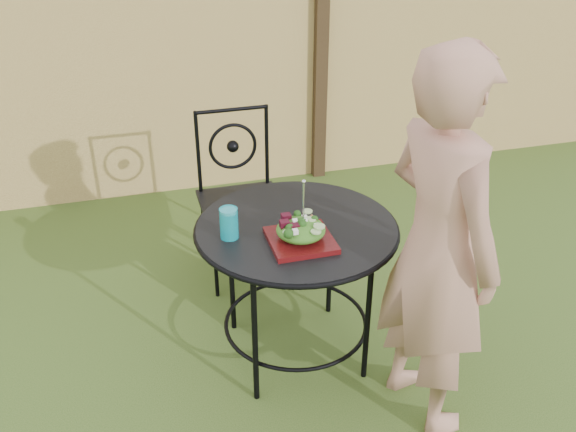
{
  "coord_description": "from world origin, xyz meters",
  "views": [
    {
      "loc": [
        -0.15,
        -2.15,
        2.16
      ],
      "look_at": [
        0.53,
        0.27,
        0.75
      ],
      "focal_mm": 40.0,
      "sensor_mm": 36.0,
      "label": 1
    }
  ],
  "objects_px": {
    "diner": "(439,249)",
    "salad_plate": "(301,240)",
    "patio_table": "(296,252)",
    "patio_chair": "(240,192)"
  },
  "relations": [
    {
      "from": "salad_plate",
      "to": "patio_table",
      "type": "bearing_deg",
      "value": 80.61
    },
    {
      "from": "patio_table",
      "to": "patio_chair",
      "type": "distance_m",
      "value": 0.83
    },
    {
      "from": "diner",
      "to": "salad_plate",
      "type": "height_order",
      "value": "diner"
    },
    {
      "from": "patio_chair",
      "to": "diner",
      "type": "distance_m",
      "value": 1.45
    },
    {
      "from": "patio_table",
      "to": "patio_chair",
      "type": "relative_size",
      "value": 0.97
    },
    {
      "from": "diner",
      "to": "salad_plate",
      "type": "distance_m",
      "value": 0.58
    },
    {
      "from": "patio_table",
      "to": "diner",
      "type": "bearing_deg",
      "value": -48.58
    },
    {
      "from": "patio_chair",
      "to": "salad_plate",
      "type": "distance_m",
      "value": 0.99
    },
    {
      "from": "patio_chair",
      "to": "diner",
      "type": "height_order",
      "value": "diner"
    },
    {
      "from": "patio_chair",
      "to": "diner",
      "type": "xyz_separation_m",
      "value": [
        0.53,
        -1.31,
        0.32
      ]
    }
  ]
}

